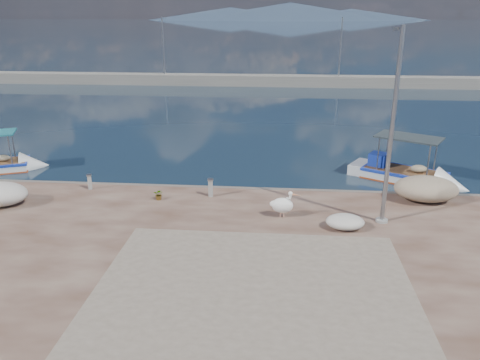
% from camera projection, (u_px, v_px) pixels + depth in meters
% --- Properties ---
extents(ground, '(1400.00, 1400.00, 0.00)m').
position_uv_depth(ground, '(230.00, 251.00, 16.34)').
color(ground, '#162635').
rests_on(ground, ground).
extents(quay_patch, '(9.00, 7.00, 0.01)m').
position_uv_depth(quay_patch, '(254.00, 287.00, 13.27)').
color(quay_patch, gray).
rests_on(quay_patch, quay).
extents(breakwater, '(120.00, 2.20, 7.50)m').
position_uv_depth(breakwater, '(268.00, 80.00, 53.67)').
color(breakwater, gray).
rests_on(breakwater, ground).
extents(mountains, '(370.00, 280.00, 22.00)m').
position_uv_depth(mountains, '(286.00, 12.00, 622.68)').
color(mountains, '#28384C').
rests_on(mountains, ground).
extents(boat_right, '(5.58, 4.24, 2.61)m').
position_uv_depth(boat_right, '(403.00, 176.00, 23.28)').
color(boat_right, white).
rests_on(boat_right, ground).
extents(pelican, '(1.11, 0.59, 1.07)m').
position_uv_depth(pelican, '(283.00, 205.00, 17.70)').
color(pelican, tan).
rests_on(pelican, quay).
extents(lamp_post, '(0.44, 0.96, 7.00)m').
position_uv_depth(lamp_post, '(391.00, 136.00, 16.40)').
color(lamp_post, gray).
rests_on(lamp_post, quay).
extents(bollard_near, '(0.26, 0.26, 0.79)m').
position_uv_depth(bollard_near, '(210.00, 187.00, 19.75)').
color(bollard_near, gray).
rests_on(bollard_near, quay).
extents(bollard_far, '(0.23, 0.23, 0.69)m').
position_uv_depth(bollard_far, '(90.00, 181.00, 20.58)').
color(bollard_far, gray).
rests_on(bollard_far, quay).
extents(potted_plant, '(0.43, 0.38, 0.46)m').
position_uv_depth(potted_plant, '(159.00, 194.00, 19.47)').
color(potted_plant, '#33722D').
rests_on(potted_plant, quay).
extents(net_pile_a, '(2.23, 1.62, 0.91)m').
position_uv_depth(net_pile_a, '(0.00, 194.00, 18.90)').
color(net_pile_a, silver).
rests_on(net_pile_a, quay).
extents(net_pile_d, '(1.38, 1.04, 0.52)m').
position_uv_depth(net_pile_d, '(345.00, 222.00, 16.85)').
color(net_pile_d, silver).
rests_on(net_pile_d, quay).
extents(net_pile_c, '(2.60, 1.85, 1.02)m').
position_uv_depth(net_pile_c, '(426.00, 189.00, 19.31)').
color(net_pile_c, '#C5AD92').
rests_on(net_pile_c, quay).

